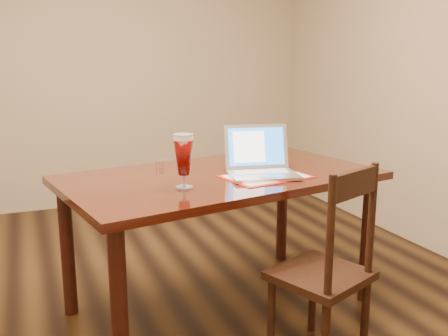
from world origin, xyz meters
name	(u,v)px	position (x,y,z in m)	size (l,w,h in m)	color
ground	(148,329)	(0.00, 0.00, 0.00)	(5.00, 5.00, 0.00)	black
dining_table	(222,190)	(0.46, 0.08, 0.71)	(1.85, 1.25, 1.07)	#431209
dining_chair	(326,271)	(0.72, -0.58, 0.45)	(0.52, 0.51, 0.96)	black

